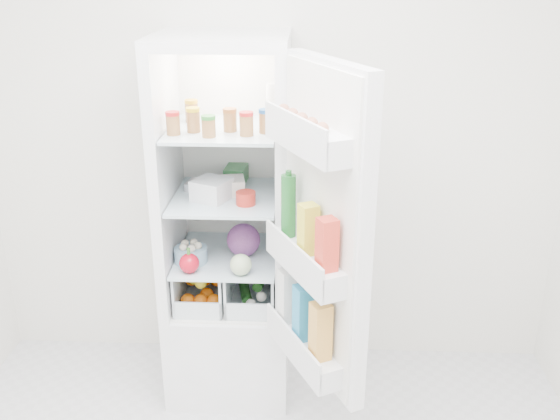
# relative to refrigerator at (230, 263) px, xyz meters

# --- Properties ---
(room_walls) EXTENTS (3.02, 3.02, 2.61)m
(room_walls) POSITION_rel_refrigerator_xyz_m (0.20, -1.25, 0.93)
(room_walls) COLOR white
(room_walls) RESTS_ON ground
(refrigerator) EXTENTS (0.60, 0.60, 1.80)m
(refrigerator) POSITION_rel_refrigerator_xyz_m (0.00, 0.00, 0.00)
(refrigerator) COLOR white
(refrigerator) RESTS_ON ground
(shelf_low) EXTENTS (0.49, 0.53, 0.01)m
(shelf_low) POSITION_rel_refrigerator_xyz_m (-0.00, -0.06, 0.07)
(shelf_low) COLOR silver
(shelf_low) RESTS_ON refrigerator
(shelf_mid) EXTENTS (0.49, 0.53, 0.02)m
(shelf_mid) POSITION_rel_refrigerator_xyz_m (-0.00, -0.06, 0.38)
(shelf_mid) COLOR silver
(shelf_mid) RESTS_ON refrigerator
(shelf_top) EXTENTS (0.49, 0.53, 0.02)m
(shelf_top) POSITION_rel_refrigerator_xyz_m (-0.00, -0.06, 0.71)
(shelf_top) COLOR silver
(shelf_top) RESTS_ON refrigerator
(crisper_left) EXTENTS (0.23, 0.46, 0.22)m
(crisper_left) POSITION_rel_refrigerator_xyz_m (-0.12, -0.06, -0.06)
(crisper_left) COLOR silver
(crisper_left) RESTS_ON refrigerator
(crisper_right) EXTENTS (0.23, 0.46, 0.22)m
(crisper_right) POSITION_rel_refrigerator_xyz_m (0.12, -0.06, -0.06)
(crisper_right) COLOR silver
(crisper_right) RESTS_ON refrigerator
(condiment_jars) EXTENTS (0.46, 0.32, 0.08)m
(condiment_jars) POSITION_rel_refrigerator_xyz_m (-0.02, -0.14, 0.76)
(condiment_jars) COLOR #B21919
(condiment_jars) RESTS_ON shelf_top
(squeeze_bottle) EXTENTS (0.06, 0.06, 0.18)m
(squeeze_bottle) POSITION_rel_refrigerator_xyz_m (0.21, 0.07, 0.81)
(squeeze_bottle) COLOR white
(squeeze_bottle) RESTS_ON shelf_top
(tub_white) EXTENTS (0.20, 0.20, 0.10)m
(tub_white) POSITION_rel_refrigerator_xyz_m (-0.06, -0.12, 0.44)
(tub_white) COLOR silver
(tub_white) RESTS_ON shelf_mid
(tub_cream) EXTENTS (0.15, 0.15, 0.08)m
(tub_cream) POSITION_rel_refrigerator_xyz_m (0.02, -0.04, 0.43)
(tub_cream) COLOR silver
(tub_cream) RESTS_ON shelf_mid
(tin_red) EXTENTS (0.11, 0.11, 0.06)m
(tin_red) POSITION_rel_refrigerator_xyz_m (0.11, -0.17, 0.42)
(tin_red) COLOR red
(tin_red) RESTS_ON shelf_mid
(foil_tray) EXTENTS (0.17, 0.14, 0.04)m
(foil_tray) POSITION_rel_refrigerator_xyz_m (-0.12, 0.02, 0.41)
(foil_tray) COLOR #BBBBC0
(foil_tray) RESTS_ON shelf_mid
(tub_green) EXTENTS (0.11, 0.15, 0.08)m
(tub_green) POSITION_rel_refrigerator_xyz_m (0.03, 0.13, 0.43)
(tub_green) COLOR #387C43
(tub_green) RESTS_ON shelf_mid
(red_cabbage) EXTENTS (0.16, 0.16, 0.16)m
(red_cabbage) POSITION_rel_refrigerator_xyz_m (0.08, -0.07, 0.16)
(red_cabbage) COLOR #4C1D54
(red_cabbage) RESTS_ON shelf_low
(bell_pepper) EXTENTS (0.09, 0.09, 0.09)m
(bell_pepper) POSITION_rel_refrigerator_xyz_m (-0.15, -0.26, 0.13)
(bell_pepper) COLOR red
(bell_pepper) RESTS_ON shelf_low
(mushroom_bowl) EXTENTS (0.17, 0.17, 0.07)m
(mushroom_bowl) POSITION_rel_refrigerator_xyz_m (-0.17, -0.15, 0.12)
(mushroom_bowl) COLOR #83ABC4
(mushroom_bowl) RESTS_ON shelf_low
(salad_bag) EXTENTS (0.10, 0.10, 0.10)m
(salad_bag) POSITION_rel_refrigerator_xyz_m (0.09, -0.27, 0.13)
(salad_bag) COLOR #AEC291
(salad_bag) RESTS_ON shelf_low
(citrus_pile) EXTENTS (0.20, 0.31, 0.16)m
(citrus_pile) POSITION_rel_refrigerator_xyz_m (-0.12, -0.09, -0.08)
(citrus_pile) COLOR orange
(citrus_pile) RESTS_ON refrigerator
(veg_pile) EXTENTS (0.16, 0.30, 0.10)m
(veg_pile) POSITION_rel_refrigerator_xyz_m (0.13, -0.06, -0.10)
(veg_pile) COLOR #1B4517
(veg_pile) RESTS_ON refrigerator
(fridge_door) EXTENTS (0.40, 0.57, 1.30)m
(fridge_door) POSITION_rel_refrigerator_xyz_m (0.44, -0.61, 0.43)
(fridge_door) COLOR white
(fridge_door) RESTS_ON refrigerator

